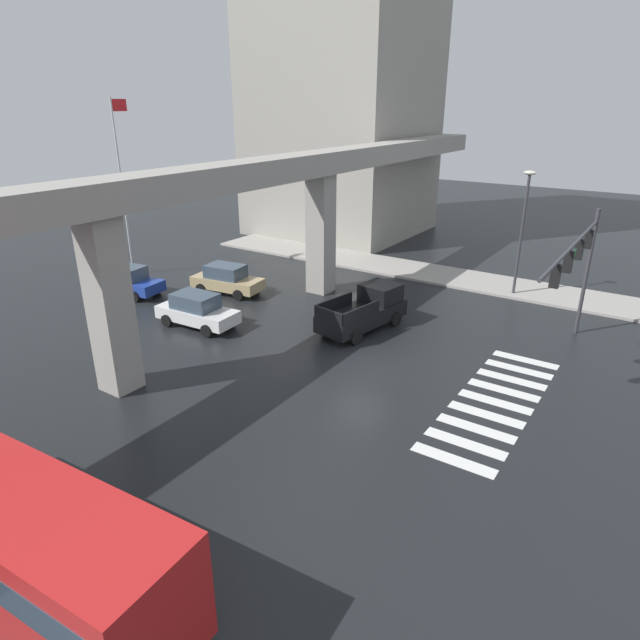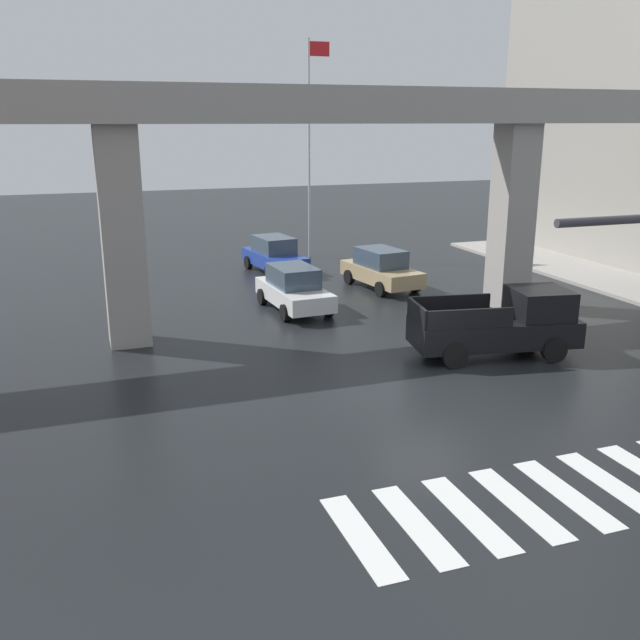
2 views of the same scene
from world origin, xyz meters
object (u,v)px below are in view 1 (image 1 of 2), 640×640
sedan_white (197,310)px  traffic_signal_mast (578,258)px  street_lamp_near_corner (523,219)px  sedan_blue (127,280)px  sedan_tan (227,279)px  pickup_truck (366,310)px  flagpole (122,177)px

sedan_white → traffic_signal_mast: 17.93m
street_lamp_near_corner → sedan_blue: bearing=123.3°
sedan_white → sedan_tan: 5.27m
street_lamp_near_corner → sedan_white: bearing=138.8°
pickup_truck → sedan_blue: bearing=102.8°
sedan_blue → sedan_tan: size_ratio=1.00×
pickup_truck → sedan_white: pickup_truck is taller
sedan_blue → sedan_tan: bearing=-53.8°
sedan_white → flagpole: 12.38m
pickup_truck → sedan_white: size_ratio=1.22×
sedan_tan → street_lamp_near_corner: 17.54m
traffic_signal_mast → street_lamp_near_corner: 8.75m
sedan_white → flagpole: flagpole is taller
sedan_tan → sedan_blue: bearing=126.2°
sedan_blue → traffic_signal_mast: size_ratio=0.41×
pickup_truck → flagpole: flagpole is taller
traffic_signal_mast → sedan_blue: bearing=101.9°
sedan_white → sedan_blue: 7.20m
pickup_truck → sedan_white: (-4.52, 7.34, -0.14)m
sedan_blue → sedan_tan: (3.49, -4.76, 0.00)m
sedan_blue → traffic_signal_mast: 24.29m
sedan_white → flagpole: size_ratio=0.40×
sedan_tan → flagpole: flagpole is taller
sedan_white → street_lamp_near_corner: 18.83m
sedan_blue → street_lamp_near_corner: bearing=-56.7°
pickup_truck → flagpole: bearing=91.1°
sedan_blue → sedan_tan: same height
traffic_signal_mast → street_lamp_near_corner: size_ratio=1.50×
traffic_signal_mast → flagpole: bearing=94.3°
street_lamp_near_corner → flagpole: (-9.69, 22.45, 1.78)m
sedan_tan → pickup_truck: bearing=-91.3°
sedan_tan → traffic_signal_mast: 19.15m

